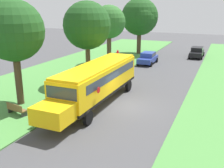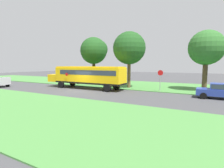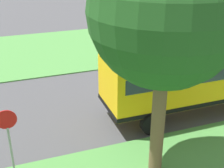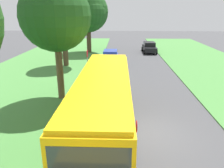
% 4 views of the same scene
% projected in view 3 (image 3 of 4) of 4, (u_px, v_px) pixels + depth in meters
% --- Properties ---
extents(ground_plane, '(120.00, 120.00, 0.00)m').
position_uv_depth(ground_plane, '(180.00, 87.00, 17.80)').
color(ground_plane, '#424244').
extents(grass_far_side, '(10.00, 80.00, 0.07)m').
position_uv_depth(grass_far_side, '(122.00, 42.00, 25.47)').
color(grass_far_side, '#47843D').
rests_on(grass_far_side, ground).
extents(school_bus, '(2.85, 12.42, 3.16)m').
position_uv_depth(school_bus, '(216.00, 70.00, 15.01)').
color(school_bus, yellow).
rests_on(school_bus, ground).
extents(oak_tree_roadside_mid, '(4.65, 4.65, 8.10)m').
position_uv_depth(oak_tree_roadside_mid, '(165.00, 13.00, 9.05)').
color(oak_tree_roadside_mid, brown).
rests_on(oak_tree_roadside_mid, ground).
extents(stop_sign, '(0.08, 0.68, 2.74)m').
position_uv_depth(stop_sign, '(9.00, 137.00, 10.24)').
color(stop_sign, gray).
rests_on(stop_sign, ground).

